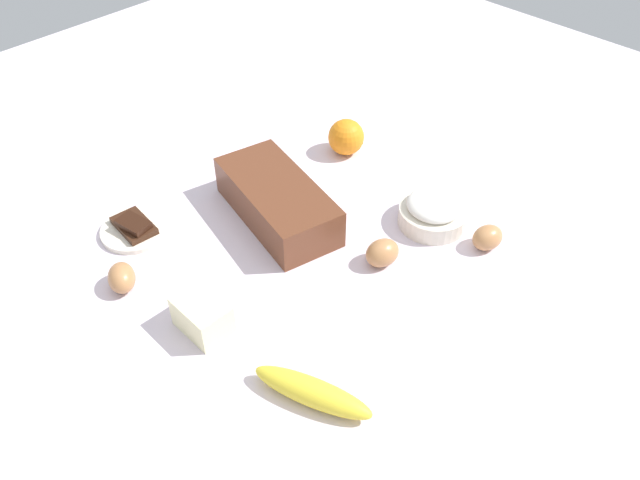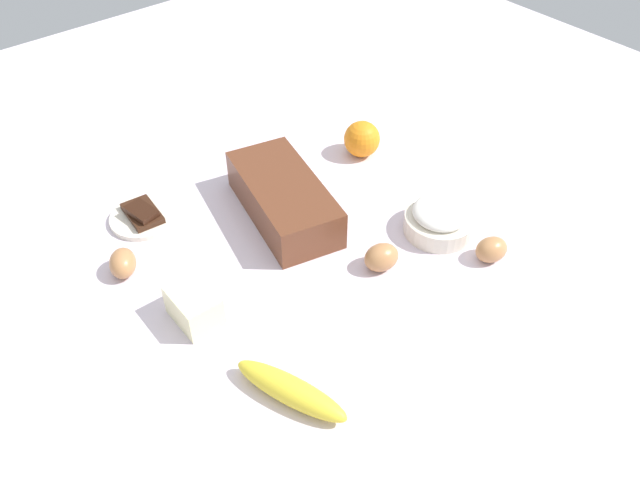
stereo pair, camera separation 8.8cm
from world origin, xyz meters
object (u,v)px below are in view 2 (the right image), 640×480
Objects in this scene: egg_near_butter at (381,257)px; egg_loose at (491,249)px; orange_fruit at (362,139)px; butter_block at (194,306)px; flour_bowl at (440,219)px; chocolate_plate at (143,216)px; egg_beside_bowl at (123,263)px; loaf_pan at (284,198)px; banana at (291,390)px.

egg_near_butter is 1.06× the size of egg_loose.
orange_fruit reaches higher than butter_block.
flour_bowl is 0.11m from egg_loose.
chocolate_plate is at bearing -102.72° from orange_fruit.
egg_loose is (0.11, 0.17, -0.00)m from egg_near_butter.
flour_bowl is 2.07× the size of egg_beside_bowl.
orange_fruit is at bearing 90.00° from egg_beside_bowl.
flour_bowl is at bearing 77.14° from butter_block.
orange_fruit is 0.40m from egg_loose.
egg_beside_bowl is (-0.05, -0.32, -0.02)m from loaf_pan.
egg_loose is at bearing 40.76° from chocolate_plate.
egg_beside_bowl is (-0.28, -0.36, -0.00)m from egg_near_butter.
flour_bowl is 1.48× the size of butter_block.
flour_bowl is at bearing 90.60° from egg_near_butter.
flour_bowl reaches higher than butter_block.
orange_fruit is at bearing 168.25° from flour_bowl.
egg_loose is at bearing -6.33° from orange_fruit.
egg_near_butter reaches higher than banana.
egg_near_butter is at bearing 71.09° from butter_block.
egg_loose is (0.39, -0.04, -0.02)m from orange_fruit.
egg_beside_bowl is (-0.17, -0.04, -0.01)m from butter_block.
banana is 0.51m from chocolate_plate.
butter_block reaches higher than egg_beside_bowl.
butter_block reaches higher than chocolate_plate.
egg_loose reaches higher than chocolate_plate.
loaf_pan is at bearing -148.09° from egg_loose.
egg_beside_bowl is (0.00, -0.57, -0.02)m from orange_fruit.
butter_block is at bearing -114.38° from egg_loose.
butter_block is at bearing -10.96° from chocolate_plate.
loaf_pan is 3.84× the size of orange_fruit.
chocolate_plate is (-0.28, 0.05, -0.02)m from butter_block.
loaf_pan is 5.01× the size of egg_loose.
butter_block reaches higher than banana.
flour_bowl is 2.07× the size of egg_near_butter.
loaf_pan is 2.28× the size of flour_bowl.
orange_fruit reaches higher than egg_near_butter.
butter_block reaches higher than egg_loose.
orange_fruit is 1.23× the size of egg_near_butter.
banana is at bearing 6.70° from butter_block.
banana is 0.23m from butter_block.
loaf_pan is 0.30m from butter_block.
egg_beside_bowl is 0.49× the size of chocolate_plate.
loaf_pan is at bearing 80.15° from egg_beside_bowl.
egg_loose is at bearing 45.61° from loaf_pan.
egg_near_butter is (0.11, 0.32, -0.00)m from butter_block.
loaf_pan reaches higher than egg_beside_bowl.
egg_near_butter is at bearing 51.83° from egg_beside_bowl.
orange_fruit reaches higher than flour_bowl.
egg_near_butter is (0.00, -0.15, -0.00)m from flour_bowl.
egg_beside_bowl is at bearing -90.00° from orange_fruit.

